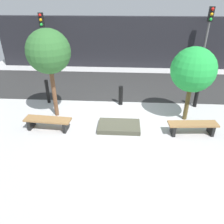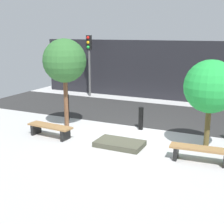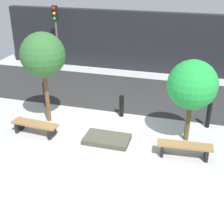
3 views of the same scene
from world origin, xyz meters
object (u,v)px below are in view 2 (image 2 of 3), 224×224
at_px(bench_left, 50,129).
at_px(bench_right, 200,152).
at_px(tree_behind_right_bench, 211,87).
at_px(planter_bed, 120,144).
at_px(tree_behind_left_bench, 65,61).
at_px(bollard_far_left, 67,107).
at_px(bollard_left, 141,118).
at_px(traffic_light_west, 89,54).

bearing_deg(bench_left, bench_right, 4.28).
bearing_deg(bench_left, tree_behind_right_bench, 15.88).
xyz_separation_m(planter_bed, tree_behind_left_bench, (-2.59, 0.86, 2.49)).
height_order(bollard_far_left, bollard_left, bollard_far_left).
bearing_deg(bollard_far_left, bollard_left, 0.00).
relative_size(bench_right, tree_behind_right_bench, 0.62).
xyz_separation_m(bench_left, bench_right, (5.19, 0.00, 0.01)).
relative_size(bench_right, traffic_light_west, 0.51).
distance_m(planter_bed, tree_behind_left_bench, 3.70).
distance_m(bench_left, traffic_light_west, 7.58).
xyz_separation_m(tree_behind_left_bench, traffic_light_west, (-2.26, 5.87, -0.20)).
xyz_separation_m(bench_left, planter_bed, (2.59, 0.20, -0.23)).
bearing_deg(tree_behind_right_bench, bench_right, -90.00).
bearing_deg(planter_bed, bollard_far_left, 148.79).
distance_m(bench_right, traffic_light_west, 10.38).
relative_size(tree_behind_right_bench, traffic_light_west, 0.83).
xyz_separation_m(tree_behind_left_bench, bollard_far_left, (-0.70, 1.13, -2.03)).
height_order(tree_behind_left_bench, tree_behind_right_bench, tree_behind_left_bench).
height_order(bench_right, traffic_light_west, traffic_light_west).
distance_m(planter_bed, traffic_light_west, 8.61).
bearing_deg(tree_behind_left_bench, traffic_light_west, 111.10).
distance_m(bench_left, bench_right, 5.19).
bearing_deg(planter_bed, bollard_left, 90.00).
bearing_deg(bench_left, traffic_light_west, 112.37).
distance_m(tree_behind_right_bench, bollard_left, 3.24).
height_order(bench_left, tree_behind_right_bench, tree_behind_right_bench).
bearing_deg(tree_behind_left_bench, bollard_far_left, 121.66).
height_order(planter_bed, traffic_light_west, traffic_light_west).
xyz_separation_m(tree_behind_left_bench, bollard_left, (2.59, 1.13, -2.14)).
bearing_deg(tree_behind_right_bench, bollard_far_left, 169.14).
height_order(tree_behind_right_bench, traffic_light_west, traffic_light_west).
distance_m(bench_right, bollard_far_left, 6.28).
distance_m(bench_left, planter_bed, 2.61).
xyz_separation_m(bench_right, tree_behind_right_bench, (0.00, 1.06, 1.69)).
distance_m(bench_left, bollard_far_left, 2.31).
bearing_deg(traffic_light_west, bollard_far_left, -71.68).
height_order(bench_left, bench_right, bench_right).
bearing_deg(bollard_far_left, tree_behind_right_bench, -10.86).
relative_size(bench_left, bollard_left, 1.99).
bearing_deg(planter_bed, tree_behind_left_bench, 161.57).
xyz_separation_m(bollard_left, traffic_light_west, (-4.86, 4.74, 1.94)).
bearing_deg(tree_behind_right_bench, bollard_left, 156.49).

